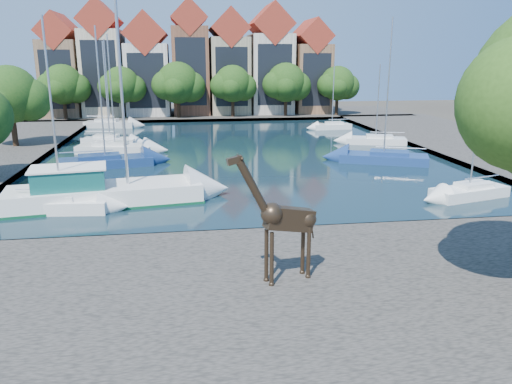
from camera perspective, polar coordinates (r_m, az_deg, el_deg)
ground at (r=26.38m, az=3.82°, el=-4.94°), size 160.00×160.00×0.00m
water_basin at (r=49.34m, az=-1.94°, el=4.61°), size 38.00×50.00×0.08m
near_quay at (r=20.03m, az=8.02°, el=-11.04°), size 50.00×14.00×0.50m
far_quay at (r=80.87m, az=-4.46°, el=8.84°), size 60.00×16.00×0.50m
right_quay at (r=57.60m, az=23.72°, el=5.07°), size 14.00×52.00×0.50m
townhouse_west_end at (r=82.17m, az=-21.22°, el=12.96°), size 5.44×9.18×14.93m
townhouse_west_mid at (r=81.07m, az=-17.02°, el=13.92°), size 5.94×9.18×16.79m
townhouse_west_inner at (r=80.40m, az=-12.27°, el=13.58°), size 6.43×9.18×15.15m
townhouse_center at (r=80.23m, az=-7.53°, el=14.51°), size 5.44×9.18×16.93m
townhouse_east_inner at (r=80.55m, az=-3.11°, el=14.17°), size 5.94×9.18×15.79m
townhouse_east_mid at (r=81.39m, az=1.60°, el=14.46°), size 6.43×9.18×16.65m
townhouse_east_end at (r=82.75m, az=6.17°, el=13.70°), size 5.44×9.18×14.43m
far_tree_far_west at (r=76.65m, az=-21.14°, el=11.25°), size 7.28×5.60×7.68m
far_tree_west at (r=75.32m, az=-15.08°, el=11.60°), size 6.76×5.20×7.36m
far_tree_mid_west at (r=74.82m, az=-8.86°, el=12.08°), size 7.80×6.00×8.00m
far_tree_mid_east at (r=75.18m, az=-2.62°, el=12.12°), size 7.02×5.40×7.52m
far_tree_east at (r=76.37m, az=3.51°, el=12.24°), size 7.54×5.80×7.84m
far_tree_far_east at (r=78.38m, az=9.37°, el=12.03°), size 6.76×5.20×7.36m
side_tree_left_far at (r=54.93m, az=-26.21°, el=9.79°), size 7.28×5.60×7.88m
giraffe_statue at (r=19.15m, az=3.10°, el=-3.10°), size 3.57×1.43×5.19m
motorsailer at (r=32.71m, az=-17.53°, el=0.27°), size 12.22×5.20×12.63m
sailboat_left_a at (r=31.98m, az=-21.34°, el=-1.07°), size 5.68×2.43×11.20m
sailboat_left_b at (r=44.27m, az=-16.83°, el=3.54°), size 8.10×4.20×11.42m
sailboat_left_c at (r=50.57m, az=-15.79°, el=5.00°), size 7.53×3.72×11.06m
sailboat_left_d at (r=54.84m, az=-16.35°, el=5.78°), size 5.86×3.00×10.56m
sailboat_left_e at (r=69.42m, az=-16.34°, el=7.62°), size 6.79×3.36×11.24m
sailboat_right_a at (r=35.69m, az=23.22°, el=0.25°), size 5.63×3.20×8.87m
sailboat_right_b at (r=45.34m, az=14.37°, el=4.00°), size 7.94×5.34×12.19m
sailboat_right_c at (r=55.21m, az=13.52°, el=5.91°), size 6.63×3.87×8.30m
sailboat_right_d at (r=65.64m, az=8.68°, el=7.57°), size 4.94×2.01×8.55m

